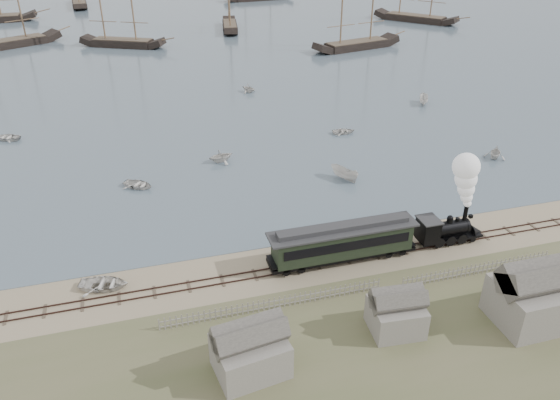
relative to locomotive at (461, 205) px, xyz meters
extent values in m
plane|color=tan|center=(-13.59, 2.00, -4.15)|extent=(600.00, 600.00, 0.00)
cube|color=#311F1A|center=(-13.59, -0.50, -4.05)|extent=(120.00, 0.08, 0.12)
cube|color=#311F1A|center=(-13.59, 0.50, -4.05)|extent=(120.00, 0.08, 0.12)
cube|color=#44342B|center=(-13.59, 0.00, -4.12)|extent=(120.00, 1.80, 0.06)
cube|color=black|center=(-0.73, 0.00, -3.47)|extent=(6.54, 1.92, 0.24)
cylinder|color=black|center=(-1.12, 0.00, -2.50)|extent=(4.04, 1.44, 1.44)
cube|color=black|center=(-3.23, 0.00, -2.31)|extent=(1.73, 2.12, 2.21)
cube|color=#2F2F31|center=(-3.23, 0.00, -1.16)|extent=(1.92, 2.31, 0.12)
cylinder|color=black|center=(0.71, 0.00, -1.21)|extent=(0.42, 0.42, 1.54)
sphere|color=black|center=(-0.92, 0.00, -1.38)|extent=(0.62, 0.62, 0.62)
cone|color=black|center=(2.34, 0.00, -3.56)|extent=(1.35, 1.92, 1.92)
cube|color=black|center=(1.38, 0.00, -1.54)|extent=(0.34, 0.34, 0.34)
cube|color=black|center=(-12.13, 0.00, -3.44)|extent=(14.20, 2.33, 0.35)
cube|color=black|center=(-12.13, 0.00, -2.02)|extent=(13.18, 2.54, 2.54)
cube|color=black|center=(-12.13, -1.29, -1.76)|extent=(12.17, 0.06, 0.91)
cube|color=black|center=(-12.13, 1.29, -1.76)|extent=(12.17, 0.06, 0.91)
cube|color=#2F2F31|center=(-12.13, 0.00, -0.70)|extent=(14.20, 2.74, 0.18)
cube|color=#2F2F31|center=(-12.13, 0.00, -0.39)|extent=(12.68, 1.22, 0.46)
imported|color=silver|center=(-33.78, 1.85, -3.71)|extent=(4.15, 5.01, 0.90)
imported|color=silver|center=(-29.78, 20.45, -3.71)|extent=(4.41, 4.60, 0.78)
imported|color=silver|center=(-19.04, 24.76, -3.24)|extent=(3.50, 3.83, 1.72)
imported|color=silver|center=(-5.60, 15.63, -3.33)|extent=(4.13, 3.32, 1.52)
imported|color=silver|center=(-0.06, 29.46, -3.75)|extent=(2.74, 3.58, 0.69)
imported|color=silver|center=(15.84, 15.94, -3.27)|extent=(4.14, 4.10, 1.65)
imported|color=silver|center=(17.50, 37.85, -3.38)|extent=(3.89, 3.00, 1.42)
imported|color=silver|center=(-46.79, 40.51, -3.70)|extent=(4.10, 4.61, 0.79)
imported|color=silver|center=(-8.95, 52.04, -3.33)|extent=(3.80, 3.69, 1.53)
camera|label=1|loc=(-29.51, -39.17, 25.98)|focal=35.00mm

